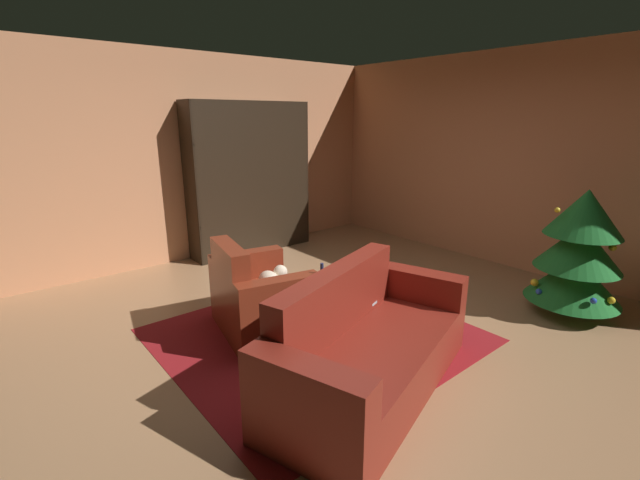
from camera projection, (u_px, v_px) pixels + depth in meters
name	position (u px, v px, depth m)	size (l,w,h in m)	color
ground_plane	(343.00, 327.00, 4.03)	(6.88, 6.88, 0.00)	#AA7B53
wall_back	(512.00, 161.00, 5.41)	(5.85, 0.06, 2.71)	tan
wall_left	(200.00, 158.00, 5.80)	(0.06, 5.80, 2.71)	tan
area_rug	(316.00, 335.00, 3.88)	(2.35, 2.52, 0.01)	maroon
bookshelf_unit	(257.00, 179.00, 6.13)	(0.39, 1.80, 2.11)	black
armchair_red	(259.00, 300.00, 3.87)	(1.10, 0.90, 0.86)	maroon
couch_red	(367.00, 349.00, 3.08)	(1.34, 2.04, 0.86)	maroon
coffee_table	(341.00, 299.00, 3.70)	(0.65, 0.65, 0.44)	black
book_stack_on_table	(345.00, 287.00, 3.67)	(0.22, 0.19, 0.13)	#314F90
bottle_on_table	(322.00, 284.00, 3.59)	(0.07, 0.07, 0.30)	navy
decorated_tree	(579.00, 252.00, 4.13)	(0.87, 0.87, 1.26)	brown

